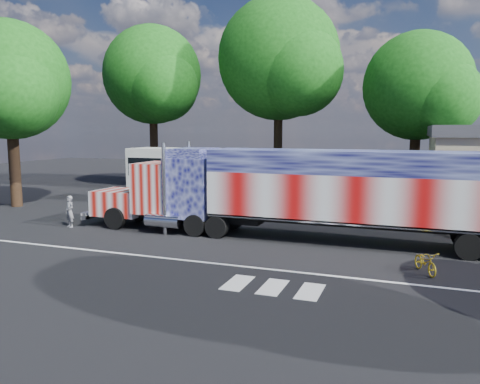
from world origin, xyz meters
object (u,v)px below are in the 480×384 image
(semi_truck, at_px, (302,190))
(tree_nw_a, at_px, (153,76))
(bicycle, at_px, (425,262))
(tree_n_mid, at_px, (281,59))
(coach_bus, at_px, (224,177))
(woman, at_px, (70,212))
(tree_w_a, at_px, (10,81))
(tree_ne_a, at_px, (420,87))

(semi_truck, xyz_separation_m, tree_nw_a, (-16.51, 15.20, 7.33))
(semi_truck, height_order, bicycle, semi_truck)
(bicycle, distance_m, tree_n_mid, 24.69)
(coach_bus, bearing_deg, woman, -120.06)
(coach_bus, bearing_deg, tree_nw_a, 140.34)
(woman, bearing_deg, bicycle, 15.45)
(semi_truck, xyz_separation_m, tree_w_a, (-19.46, 2.64, 5.79))
(tree_nw_a, xyz_separation_m, tree_n_mid, (10.96, 1.03, 0.94))
(tree_w_a, height_order, tree_ne_a, tree_w_a)
(woman, relative_size, tree_nw_a, 0.12)
(coach_bus, xyz_separation_m, woman, (-4.99, -8.63, -1.13))
(woman, bearing_deg, tree_ne_a, 66.70)
(bicycle, distance_m, tree_ne_a, 19.81)
(coach_bus, relative_size, tree_n_mid, 0.84)
(bicycle, bearing_deg, tree_n_mid, 93.54)
(bicycle, xyz_separation_m, tree_w_a, (-24.68, 6.19, 7.64))
(woman, xyz_separation_m, tree_n_mid, (6.19, 17.75, 9.70))
(tree_nw_a, bearing_deg, tree_n_mid, 5.38)
(woman, bearing_deg, coach_bus, 82.22)
(coach_bus, relative_size, tree_nw_a, 0.93)
(tree_w_a, bearing_deg, semi_truck, -7.71)
(semi_truck, height_order, tree_n_mid, tree_n_mid)
(semi_truck, relative_size, tree_w_a, 1.73)
(coach_bus, distance_m, woman, 10.03)
(semi_truck, xyz_separation_m, coach_bus, (-6.75, 7.11, -0.31))
(coach_bus, xyz_separation_m, tree_nw_a, (-9.76, 8.09, 7.64))
(woman, height_order, tree_w_a, tree_w_a)
(bicycle, bearing_deg, semi_truck, 120.77)
(tree_w_a, relative_size, tree_ne_a, 1.01)
(bicycle, xyz_separation_m, tree_n_mid, (-10.77, 19.79, 10.12))
(coach_bus, height_order, tree_w_a, tree_w_a)
(semi_truck, bearing_deg, woman, -172.63)
(coach_bus, distance_m, tree_ne_a, 15.15)
(tree_w_a, height_order, tree_nw_a, tree_nw_a)
(tree_nw_a, height_order, tree_ne_a, tree_nw_a)
(woman, bearing_deg, tree_n_mid, 93.05)
(bicycle, bearing_deg, tree_ne_a, 66.09)
(bicycle, relative_size, tree_ne_a, 0.13)
(tree_ne_a, xyz_separation_m, tree_n_mid, (-10.42, 1.47, 2.58))
(semi_truck, xyz_separation_m, bicycle, (5.22, -3.55, -1.85))
(tree_nw_a, distance_m, tree_n_mid, 11.05)
(tree_nw_a, bearing_deg, woman, -74.09)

